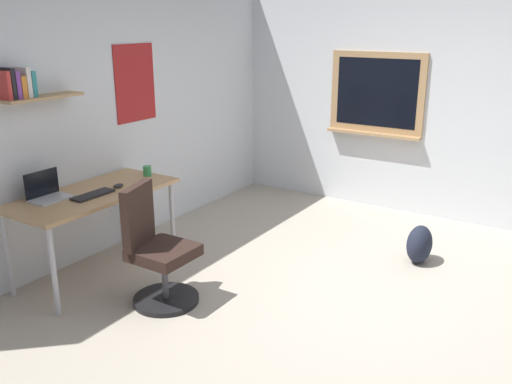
{
  "coord_description": "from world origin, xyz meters",
  "views": [
    {
      "loc": [
        -3.59,
        -1.49,
        2.15
      ],
      "look_at": [
        -0.16,
        0.71,
        0.85
      ],
      "focal_mm": 38.3,
      "sensor_mm": 36.0,
      "label": 1
    }
  ],
  "objects_px": {
    "office_chair": "(156,253)",
    "backpack": "(419,244)",
    "desk": "(94,200)",
    "computer_mouse": "(118,186)",
    "coffee_mug": "(147,171)",
    "keyboard": "(93,195)",
    "laptop": "(47,193)"
  },
  "relations": [
    {
      "from": "computer_mouse",
      "to": "coffee_mug",
      "type": "height_order",
      "value": "coffee_mug"
    },
    {
      "from": "desk",
      "to": "coffee_mug",
      "type": "distance_m",
      "value": 0.63
    },
    {
      "from": "backpack",
      "to": "computer_mouse",
      "type": "bearing_deg",
      "value": 124.95
    },
    {
      "from": "office_chair",
      "to": "backpack",
      "type": "xyz_separation_m",
      "value": [
        1.83,
        -1.52,
        -0.23
      ]
    },
    {
      "from": "desk",
      "to": "keyboard",
      "type": "relative_size",
      "value": 3.9
    },
    {
      "from": "desk",
      "to": "coffee_mug",
      "type": "xyz_separation_m",
      "value": [
        0.62,
        -0.03,
        0.12
      ]
    },
    {
      "from": "keyboard",
      "to": "backpack",
      "type": "distance_m",
      "value": 2.92
    },
    {
      "from": "office_chair",
      "to": "backpack",
      "type": "bearing_deg",
      "value": -39.65
    },
    {
      "from": "keyboard",
      "to": "coffee_mug",
      "type": "bearing_deg",
      "value": 4.12
    },
    {
      "from": "computer_mouse",
      "to": "backpack",
      "type": "bearing_deg",
      "value": -55.05
    },
    {
      "from": "backpack",
      "to": "coffee_mug",
      "type": "bearing_deg",
      "value": 116.55
    },
    {
      "from": "office_chair",
      "to": "keyboard",
      "type": "bearing_deg",
      "value": 88.88
    },
    {
      "from": "computer_mouse",
      "to": "keyboard",
      "type": "bearing_deg",
      "value": 180.0
    },
    {
      "from": "office_chair",
      "to": "keyboard",
      "type": "xyz_separation_m",
      "value": [
        0.01,
        0.68,
        0.36
      ]
    },
    {
      "from": "office_chair",
      "to": "computer_mouse",
      "type": "bearing_deg",
      "value": 66.79
    },
    {
      "from": "desk",
      "to": "office_chair",
      "type": "bearing_deg",
      "value": -96.35
    },
    {
      "from": "desk",
      "to": "coffee_mug",
      "type": "height_order",
      "value": "coffee_mug"
    },
    {
      "from": "desk",
      "to": "laptop",
      "type": "bearing_deg",
      "value": 154.04
    },
    {
      "from": "laptop",
      "to": "keyboard",
      "type": "height_order",
      "value": "laptop"
    },
    {
      "from": "desk",
      "to": "laptop",
      "type": "relative_size",
      "value": 4.66
    },
    {
      "from": "office_chair",
      "to": "coffee_mug",
      "type": "distance_m",
      "value": 1.09
    },
    {
      "from": "desk",
      "to": "backpack",
      "type": "relative_size",
      "value": 4.07
    },
    {
      "from": "desk",
      "to": "computer_mouse",
      "type": "xyz_separation_m",
      "value": [
        0.21,
        -0.08,
        0.09
      ]
    },
    {
      "from": "keyboard",
      "to": "backpack",
      "type": "bearing_deg",
      "value": -50.44
    },
    {
      "from": "keyboard",
      "to": "backpack",
      "type": "xyz_separation_m",
      "value": [
        1.82,
        -2.2,
        -0.59
      ]
    },
    {
      "from": "desk",
      "to": "backpack",
      "type": "height_order",
      "value": "desk"
    },
    {
      "from": "office_chair",
      "to": "backpack",
      "type": "relative_size",
      "value": 2.68
    },
    {
      "from": "office_chair",
      "to": "backpack",
      "type": "height_order",
      "value": "office_chair"
    },
    {
      "from": "office_chair",
      "to": "coffee_mug",
      "type": "xyz_separation_m",
      "value": [
        0.71,
        0.73,
        0.39
      ]
    },
    {
      "from": "desk",
      "to": "coffee_mug",
      "type": "bearing_deg",
      "value": -3.2
    },
    {
      "from": "desk",
      "to": "computer_mouse",
      "type": "distance_m",
      "value": 0.24
    },
    {
      "from": "office_chair",
      "to": "laptop",
      "type": "bearing_deg",
      "value": 104.48
    }
  ]
}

